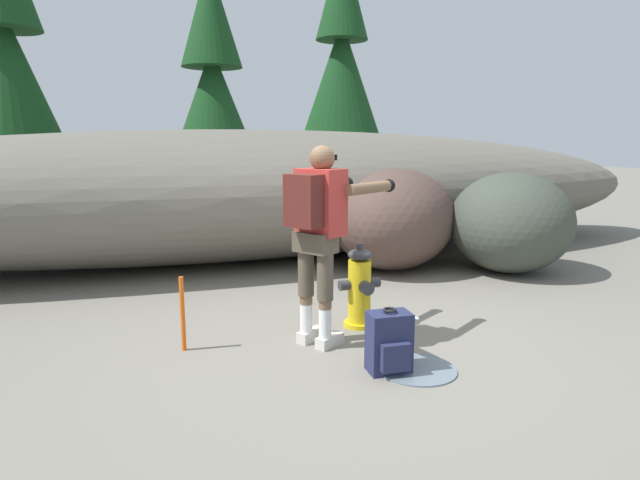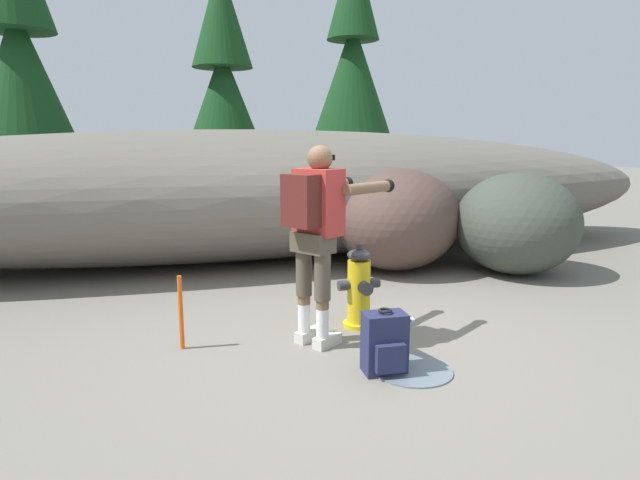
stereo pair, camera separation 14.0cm
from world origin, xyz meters
name	(u,v)px [view 1 (the left image)]	position (x,y,z in m)	size (l,w,h in m)	color
ground_plane	(348,345)	(0.00, 0.00, -0.02)	(56.00, 56.00, 0.04)	slate
dirt_embankment	(247,194)	(0.00, 3.64, 0.90)	(13.59, 3.20, 1.80)	#666056
fire_hydrant	(360,289)	(0.26, 0.35, 0.35)	(0.38, 0.33, 0.75)	gold
hydrant_water_jet	(397,335)	(0.26, -0.36, 0.16)	(0.57, 1.17, 0.44)	silver
utility_worker	(320,221)	(-0.21, 0.08, 1.02)	(1.03, 0.83, 1.61)	beige
spare_backpack	(389,343)	(0.06, -0.61, 0.22)	(0.32, 0.31, 0.47)	#23284C
boulder_large	(394,219)	(1.61, 2.25, 0.65)	(1.87, 1.50, 1.29)	#503C35
boulder_mid	(511,223)	(2.89, 1.56, 0.63)	(1.54, 1.51, 1.26)	#3D443A
pine_tree_far_left	(4,53)	(-3.75, 9.26, 3.42)	(2.43, 2.43, 6.64)	#47331E
pine_tree_left	(213,85)	(0.38, 8.51, 2.85)	(2.05, 2.05, 5.46)	#47331E
pine_tree_center	(342,57)	(4.01, 9.84, 3.80)	(2.12, 2.12, 6.76)	#47331E
survey_stake	(183,314)	(-1.28, 0.31, 0.30)	(0.04, 0.04, 0.60)	#E55914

